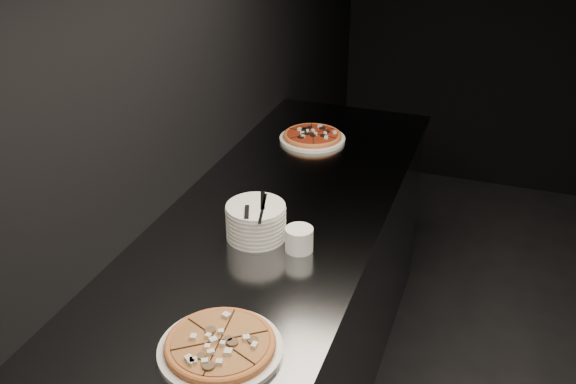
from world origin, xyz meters
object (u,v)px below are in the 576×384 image
(counter, at_px, (267,335))
(cutlery, at_px, (256,207))
(plate_stack, at_px, (256,221))
(pizza_tomato, at_px, (312,136))
(pizza_mushroom, at_px, (220,346))
(ramekin, at_px, (299,239))

(counter, distance_m, cutlery, 0.58)
(counter, xyz_separation_m, plate_stack, (-0.01, -0.06, 0.52))
(pizza_tomato, bearing_deg, cutlery, -84.74)
(plate_stack, bearing_deg, pizza_mushroom, -77.18)
(pizza_mushroom, distance_m, ramekin, 0.51)
(counter, distance_m, plate_stack, 0.52)
(counter, relative_size, pizza_tomato, 8.34)
(counter, height_order, plate_stack, plate_stack)
(plate_stack, distance_m, ramekin, 0.16)
(cutlery, bearing_deg, ramekin, -26.77)
(pizza_mushroom, bearing_deg, pizza_tomato, 98.04)
(pizza_mushroom, bearing_deg, cutlery, 102.37)
(pizza_mushroom, distance_m, cutlery, 0.55)
(plate_stack, bearing_deg, pizza_tomato, 94.82)
(counter, xyz_separation_m, pizza_mushroom, (0.12, -0.59, 0.48))
(pizza_mushroom, xyz_separation_m, ramekin, (0.03, 0.51, 0.02))
(counter, height_order, pizza_mushroom, pizza_mushroom)
(plate_stack, bearing_deg, cutlery, -62.38)
(pizza_tomato, relative_size, cutlery, 1.43)
(plate_stack, bearing_deg, counter, 83.32)
(counter, distance_m, ramekin, 0.53)
(ramekin, bearing_deg, cutlery, 174.61)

